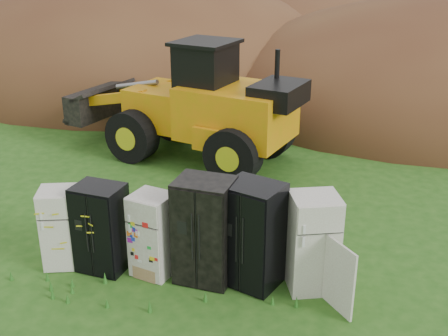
# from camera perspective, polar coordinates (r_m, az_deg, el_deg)

# --- Properties ---
(ground) EXTENTS (120.00, 120.00, 0.00)m
(ground) POSITION_cam_1_polar(r_m,az_deg,el_deg) (10.71, -4.18, -10.77)
(ground) COLOR #214F15
(ground) RESTS_ON ground
(fridge_leftmost) EXTENTS (0.83, 0.81, 1.56)m
(fridge_leftmost) POSITION_cam_1_polar(r_m,az_deg,el_deg) (11.08, -16.23, -5.82)
(fridge_leftmost) COLOR silver
(fridge_leftmost) RESTS_ON ground
(fridge_black_side) EXTENTS (1.00, 0.85, 1.70)m
(fridge_black_side) POSITION_cam_1_polar(r_m,az_deg,el_deg) (10.73, -12.37, -5.97)
(fridge_black_side) COLOR black
(fridge_black_side) RESTS_ON ground
(fridge_sticker) EXTENTS (0.88, 0.84, 1.60)m
(fridge_sticker) POSITION_cam_1_polar(r_m,az_deg,el_deg) (10.44, -7.21, -6.72)
(fridge_sticker) COLOR silver
(fridge_sticker) RESTS_ON ground
(fridge_dark_mid) EXTENTS (1.12, 0.96, 1.96)m
(fridge_dark_mid) POSITION_cam_1_polar(r_m,az_deg,el_deg) (10.12, -1.97, -6.36)
(fridge_dark_mid) COLOR black
(fridge_dark_mid) RESTS_ON ground
(fridge_black_right) EXTENTS (1.21, 1.13, 1.94)m
(fridge_black_right) POSITION_cam_1_polar(r_m,az_deg,el_deg) (10.01, 2.94, -6.79)
(fridge_black_right) COLOR black
(fridge_black_right) RESTS_ON ground
(fridge_open_door) EXTENTS (0.99, 0.95, 1.80)m
(fridge_open_door) POSITION_cam_1_polar(r_m,az_deg,el_deg) (10.02, 9.02, -7.51)
(fridge_open_door) COLOR silver
(fridge_open_door) RESTS_ON ground
(wheel_loader) EXTENTS (7.46, 4.91, 3.35)m
(wheel_loader) POSITION_cam_1_polar(r_m,az_deg,el_deg) (15.92, -4.45, 7.06)
(wheel_loader) COLOR orange
(wheel_loader) RESTS_ON ground
(dirt_mound_right) EXTENTS (17.22, 12.63, 8.00)m
(dirt_mound_right) POSITION_cam_1_polar(r_m,az_deg,el_deg) (22.48, 20.79, 5.76)
(dirt_mound_right) COLOR #4A2717
(dirt_mound_right) RESTS_ON ground
(dirt_mound_left) EXTENTS (18.38, 13.78, 9.42)m
(dirt_mound_left) POSITION_cam_1_polar(r_m,az_deg,el_deg) (25.24, -8.70, 8.64)
(dirt_mound_left) COLOR #4A2717
(dirt_mound_left) RESTS_ON ground
(dirt_mound_back) EXTENTS (19.81, 13.20, 7.55)m
(dirt_mound_back) POSITION_cam_1_polar(r_m,az_deg,el_deg) (27.83, 4.16, 10.10)
(dirt_mound_back) COLOR #4A2717
(dirt_mound_back) RESTS_ON ground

